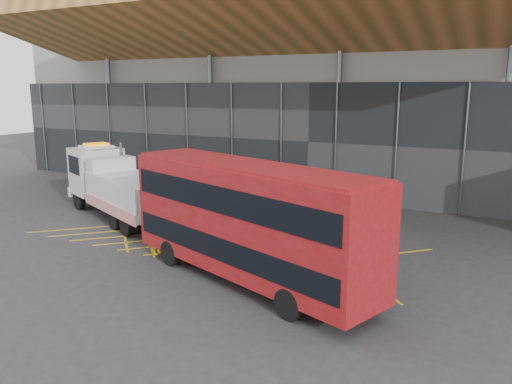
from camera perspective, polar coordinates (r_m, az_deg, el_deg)
The scene contains 6 objects.
ground_plane at distance 26.52m, azimuth -7.30°, elevation -5.06°, with size 120.00×120.00×0.00m, color #28282B.
road_markings at distance 25.67m, azimuth -4.33°, elevation -5.56°, with size 19.96×7.16×0.01m.
construction_building at distance 41.21m, azimuth 9.73°, elevation 13.53°, with size 55.00×23.97×18.00m.
recovery_truck at distance 30.75m, azimuth -15.53°, elevation 0.75°, with size 11.79×7.04×4.27m.
bus_towed at distance 19.61m, azimuth -0.99°, elevation -2.94°, with size 12.01×6.60×4.81m.
worker at distance 23.86m, azimuth -11.27°, elevation -4.65°, with size 0.72×0.47×1.98m, color yellow.
Camera 1 is at (14.49, -20.83, 7.70)m, focal length 35.00 mm.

